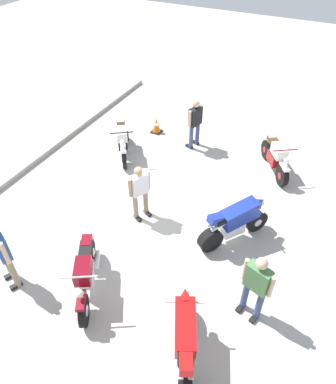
# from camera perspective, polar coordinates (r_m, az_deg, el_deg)

# --- Properties ---
(ground_plane) EXTENTS (40.00, 40.00, 0.00)m
(ground_plane) POSITION_cam_1_polar(r_m,az_deg,el_deg) (9.47, -1.67, -3.66)
(ground_plane) COLOR #B7B2A8
(curb_edge) EXTENTS (14.00, 0.30, 0.15)m
(curb_edge) POSITION_cam_1_polar(r_m,az_deg,el_deg) (11.82, -21.87, 3.83)
(curb_edge) COLOR #9C978F
(curb_edge) RESTS_ON ground
(motorcycle_silver_cruiser) EXTENTS (1.78, 1.29, 1.09)m
(motorcycle_silver_cruiser) POSITION_cam_1_polar(r_m,az_deg,el_deg) (11.48, -7.28, 8.30)
(motorcycle_silver_cruiser) COLOR black
(motorcycle_silver_cruiser) RESTS_ON ground
(motorcycle_maroon_cruiser) EXTENTS (1.86, 1.16, 1.09)m
(motorcycle_maroon_cruiser) POSITION_cam_1_polar(r_m,az_deg,el_deg) (7.77, -12.91, -12.54)
(motorcycle_maroon_cruiser) COLOR black
(motorcycle_maroon_cruiser) RESTS_ON ground
(motorcycle_red_sportbike) EXTENTS (1.85, 1.04, 1.14)m
(motorcycle_red_sportbike) POSITION_cam_1_polar(r_m,az_deg,el_deg) (6.78, 2.72, -22.22)
(motorcycle_red_sportbike) COLOR black
(motorcycle_red_sportbike) RESTS_ON ground
(motorcycle_blue_sportbike) EXTENTS (1.69, 1.30, 1.14)m
(motorcycle_blue_sportbike) POSITION_cam_1_polar(r_m,az_deg,el_deg) (8.61, 10.76, -4.63)
(motorcycle_blue_sportbike) COLOR black
(motorcycle_blue_sportbike) RESTS_ON ground
(motorcycle_cream_vintage) EXTENTS (1.72, 1.20, 1.07)m
(motorcycle_cream_vintage) POSITION_cam_1_polar(r_m,az_deg,el_deg) (11.14, 16.76, 5.43)
(motorcycle_cream_vintage) COLOR black
(motorcycle_cream_vintage) RESTS_ON ground
(person_in_green_shirt) EXTENTS (0.42, 0.65, 1.68)m
(person_in_green_shirt) POSITION_cam_1_polar(r_m,az_deg,el_deg) (7.10, 13.92, -14.05)
(person_in_green_shirt) COLOR #384772
(person_in_green_shirt) RESTS_ON ground
(person_in_white_shirt) EXTENTS (0.59, 0.46, 1.58)m
(person_in_white_shirt) POSITION_cam_1_polar(r_m,az_deg,el_deg) (8.89, -4.53, 0.34)
(person_in_white_shirt) COLOR gray
(person_in_white_shirt) RESTS_ON ground
(person_in_black_shirt) EXTENTS (0.64, 0.41, 1.65)m
(person_in_black_shirt) POSITION_cam_1_polar(r_m,az_deg,el_deg) (11.57, 4.33, 11.20)
(person_in_black_shirt) COLOR #384772
(person_in_black_shirt) RESTS_ON ground
(person_in_blue_shirt) EXTENTS (0.47, 0.64, 1.75)m
(person_in_blue_shirt) POSITION_cam_1_polar(r_m,az_deg,el_deg) (8.06, -24.92, -8.47)
(person_in_blue_shirt) COLOR gray
(person_in_blue_shirt) RESTS_ON ground
(traffic_cone) EXTENTS (0.36, 0.36, 0.53)m
(traffic_cone) POSITION_cam_1_polar(r_m,az_deg,el_deg) (12.66, -1.86, 10.58)
(traffic_cone) COLOR black
(traffic_cone) RESTS_ON ground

